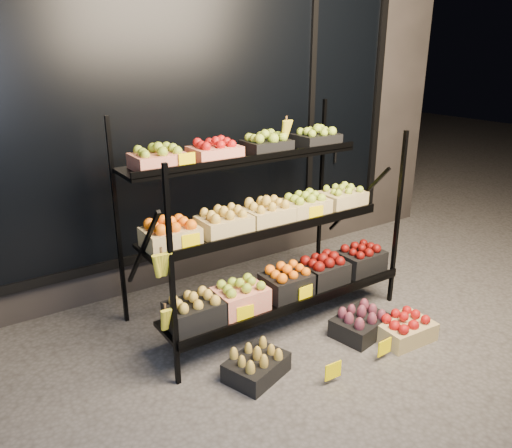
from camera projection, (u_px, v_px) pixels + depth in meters
ground at (313, 347)px, 3.73m from camera, size 24.00×24.00×0.00m
building at (158, 84)px, 5.16m from camera, size 6.00×2.08×3.50m
display_rack at (267, 226)px, 3.93m from camera, size 2.18×1.02×1.67m
tag_floor_a at (333, 376)px, 3.31m from camera, size 0.13×0.01×0.12m
tag_floor_b at (384, 352)px, 3.57m from camera, size 0.13×0.01×0.12m
floor_crate_midleft at (256, 364)px, 3.37m from camera, size 0.48×0.41×0.20m
floor_crate_midright at (404, 327)px, 3.81m from camera, size 0.44×0.33×0.21m
floor_crate_right at (361, 323)px, 3.87m from camera, size 0.48×0.39×0.21m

